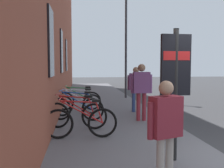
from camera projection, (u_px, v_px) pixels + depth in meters
The scene contains 13 objects.
ground at pixel (169, 109), 10.44m from camera, with size 60.00×60.00×0.00m, color #38383A.
sidewalk_pavement at pixel (101, 102), 12.04m from camera, with size 24.00×3.50×0.12m, color slate.
station_facade at pixel (59, 5), 12.38m from camera, with size 22.00×0.65×9.97m.
bicycle_mid_rack at pixel (81, 122), 5.81m from camera, with size 0.48×1.77×0.97m.
bicycle_end_of_row at pixel (76, 115), 6.70m from camera, with size 0.62×1.72×0.97m.
bicycle_by_door at pixel (77, 108), 7.72m from camera, with size 0.57×1.74×0.97m.
bicycle_nearest_sign at pixel (78, 104), 8.58m from camera, with size 0.61×1.73×0.97m.
bicycle_under_window at pixel (79, 100), 9.54m from camera, with size 0.48×1.77×0.97m.
transit_info_sign at pixel (175, 73), 4.38m from camera, with size 0.10×0.55×2.40m.
pedestrian_near_bus at pixel (136, 85), 9.11m from camera, with size 0.39×0.62×1.70m.
pedestrian_crossing_street at pixel (166, 124), 3.36m from camera, with size 0.34×0.56×1.53m.
pedestrian_by_facade at pixel (141, 86), 7.65m from camera, with size 0.30×0.68×1.80m.
street_lamp at pixel (126, 36), 13.07m from camera, with size 0.28×0.28×5.66m.
Camera 1 is at (-3.91, 2.82, 1.85)m, focal length 38.94 mm.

